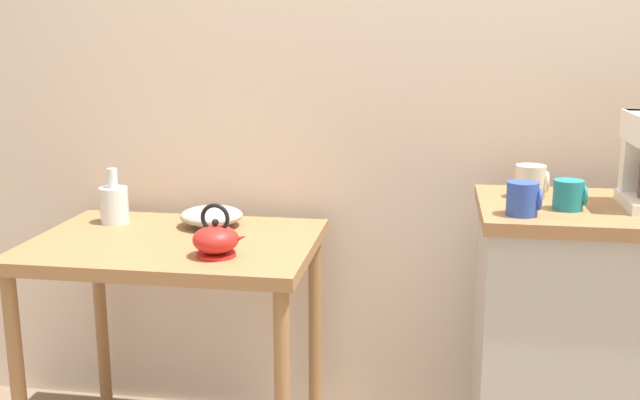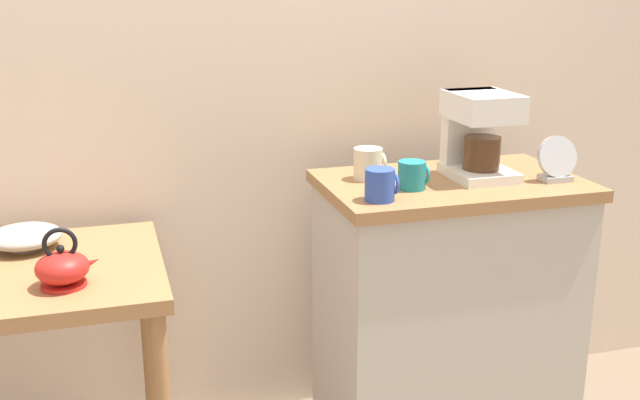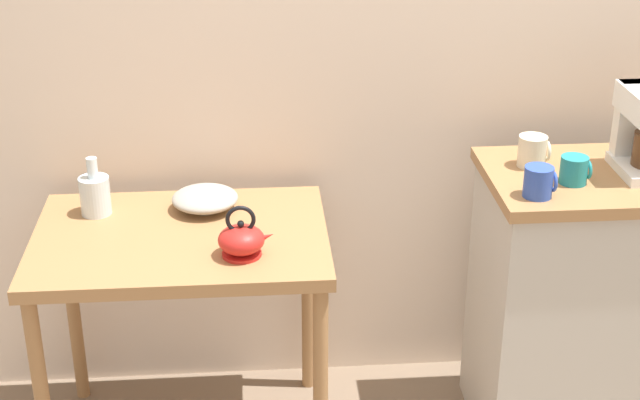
{
  "view_description": "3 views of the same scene",
  "coord_description": "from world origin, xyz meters",
  "px_view_note": "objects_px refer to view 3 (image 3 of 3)",
  "views": [
    {
      "loc": [
        0.07,
        -2.13,
        1.38
      ],
      "look_at": [
        -0.26,
        -0.07,
        0.91
      ],
      "focal_mm": 41.48,
      "sensor_mm": 36.0,
      "label": 1
    },
    {
      "loc": [
        -0.43,
        -2.06,
        1.51
      ],
      "look_at": [
        0.15,
        -0.11,
        0.91
      ],
      "focal_mm": 42.94,
      "sensor_mm": 36.0,
      "label": 2
    },
    {
      "loc": [
        -0.51,
        -2.6,
        2.04
      ],
      "look_at": [
        -0.31,
        -0.09,
        0.88
      ],
      "focal_mm": 54.13,
      "sensor_mm": 36.0,
      "label": 3
    }
  ],
  "objects_px": {
    "mug_dark_teal": "(575,170)",
    "mug_small_cream": "(533,151)",
    "glass_carafe_vase": "(95,194)",
    "bowl_stoneware": "(205,199)",
    "teakettle": "(242,240)",
    "mug_blue": "(539,182)"
  },
  "relations": [
    {
      "from": "mug_dark_teal",
      "to": "mug_small_cream",
      "type": "relative_size",
      "value": 0.91
    },
    {
      "from": "glass_carafe_vase",
      "to": "mug_dark_teal",
      "type": "relative_size",
      "value": 2.11
    },
    {
      "from": "glass_carafe_vase",
      "to": "mug_small_cream",
      "type": "height_order",
      "value": "mug_small_cream"
    },
    {
      "from": "bowl_stoneware",
      "to": "mug_dark_teal",
      "type": "distance_m",
      "value": 1.12
    },
    {
      "from": "teakettle",
      "to": "mug_small_cream",
      "type": "height_order",
      "value": "mug_small_cream"
    },
    {
      "from": "bowl_stoneware",
      "to": "teakettle",
      "type": "bearing_deg",
      "value": -70.35
    },
    {
      "from": "mug_small_cream",
      "to": "glass_carafe_vase",
      "type": "bearing_deg",
      "value": 176.1
    },
    {
      "from": "bowl_stoneware",
      "to": "glass_carafe_vase",
      "type": "xyz_separation_m",
      "value": [
        -0.33,
        -0.01,
        0.03
      ]
    },
    {
      "from": "mug_small_cream",
      "to": "mug_blue",
      "type": "bearing_deg",
      "value": -101.56
    },
    {
      "from": "mug_small_cream",
      "to": "mug_blue",
      "type": "relative_size",
      "value": 1.07
    },
    {
      "from": "bowl_stoneware",
      "to": "mug_dark_teal",
      "type": "xyz_separation_m",
      "value": [
        1.08,
        -0.23,
        0.16
      ]
    },
    {
      "from": "bowl_stoneware",
      "to": "teakettle",
      "type": "height_order",
      "value": "teakettle"
    },
    {
      "from": "glass_carafe_vase",
      "to": "mug_dark_teal",
      "type": "height_order",
      "value": "mug_dark_teal"
    },
    {
      "from": "mug_dark_teal",
      "to": "mug_blue",
      "type": "bearing_deg",
      "value": -146.96
    },
    {
      "from": "glass_carafe_vase",
      "to": "mug_blue",
      "type": "relative_size",
      "value": 2.07
    },
    {
      "from": "bowl_stoneware",
      "to": "mug_blue",
      "type": "bearing_deg",
      "value": -18.41
    },
    {
      "from": "teakettle",
      "to": "glass_carafe_vase",
      "type": "bearing_deg",
      "value": 145.06
    },
    {
      "from": "bowl_stoneware",
      "to": "mug_small_cream",
      "type": "relative_size",
      "value": 2.15
    },
    {
      "from": "bowl_stoneware",
      "to": "teakettle",
      "type": "distance_m",
      "value": 0.34
    },
    {
      "from": "glass_carafe_vase",
      "to": "mug_small_cream",
      "type": "distance_m",
      "value": 1.34
    },
    {
      "from": "mug_small_cream",
      "to": "mug_blue",
      "type": "xyz_separation_m",
      "value": [
        -0.05,
        -0.22,
        -0.0
      ]
    },
    {
      "from": "teakettle",
      "to": "mug_blue",
      "type": "relative_size",
      "value": 1.81
    }
  ]
}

